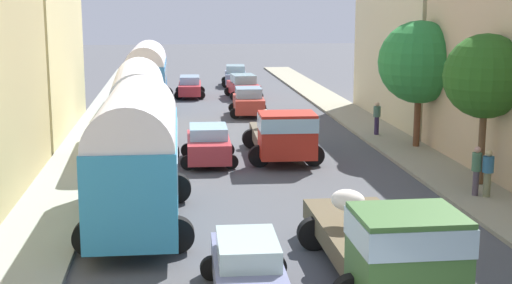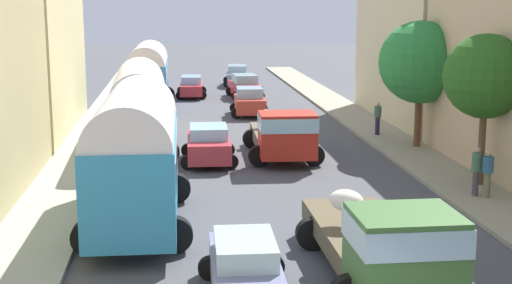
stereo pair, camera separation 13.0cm
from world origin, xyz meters
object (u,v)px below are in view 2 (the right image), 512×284
object	(u,v)px
cargo_truck_1	(283,133)
car_0	(250,102)
car_4	(209,144)
car_1	(245,86)
pedestrian_0	(476,169)
car_2	(237,76)
parked_bus_2	(148,72)
car_5	(191,86)
parked_bus_0	(136,151)
pedestrian_2	(488,172)
pedestrian_1	(378,117)
cargo_truck_0	(385,242)
parked_bus_1	(140,104)
car_3	(245,268)

from	to	relation	value
cargo_truck_1	car_0	xyz separation A→B (m)	(-0.15, 12.54, -0.35)
car_0	car_4	xyz separation A→B (m)	(-3.05, -12.66, -0.03)
car_1	pedestrian_0	xyz separation A→B (m)	(5.34, -27.53, 0.26)
car_2	car_0	bearing A→B (deg)	-92.19
parked_bus_2	car_4	bearing A→B (deg)	-79.82
parked_bus_2	car_5	world-z (taller)	parked_bus_2
car_0	parked_bus_0	bearing A→B (deg)	-104.83
pedestrian_2	parked_bus_2	bearing A→B (deg)	117.07
car_0	pedestrian_1	world-z (taller)	pedestrian_1
parked_bus_2	car_0	bearing A→B (deg)	-34.61
parked_bus_2	car_0	distance (m)	7.51
pedestrian_1	car_4	bearing A→B (deg)	-150.56
car_5	parked_bus_2	bearing A→B (deg)	-120.94
cargo_truck_0	car_0	size ratio (longest dim) A/B	1.91
pedestrian_1	pedestrian_2	world-z (taller)	pedestrian_2
car_5	car_2	bearing A→B (deg)	59.71
pedestrian_1	pedestrian_2	distance (m)	11.97
parked_bus_1	car_2	bearing A→B (deg)	75.51
parked_bus_0	pedestrian_1	size ratio (longest dim) A/B	4.57
cargo_truck_0	cargo_truck_1	size ratio (longest dim) A/B	1.10
car_0	car_2	bearing A→B (deg)	87.81
car_4	pedestrian_2	bearing A→B (deg)	-37.51
car_4	pedestrian_0	size ratio (longest dim) A/B	2.15
car_0	car_4	bearing A→B (deg)	-103.53
car_0	car_5	size ratio (longest dim) A/B	0.85
parked_bus_0	pedestrian_0	xyz separation A→B (m)	(11.44, 1.73, -1.27)
car_1	car_2	xyz separation A→B (m)	(0.11, 7.46, 0.00)
parked_bus_1	cargo_truck_0	size ratio (longest dim) A/B	1.22
car_3	parked_bus_0	bearing A→B (deg)	114.65
car_3	pedestrian_2	world-z (taller)	pedestrian_2
car_0	car_4	world-z (taller)	car_0
car_4	pedestrian_1	distance (m)	9.98
car_1	car_2	distance (m)	7.46
parked_bus_2	pedestrian_1	xyz separation A→B (m)	(11.71, -11.94, -1.25)
cargo_truck_0	car_4	size ratio (longest dim) A/B	1.79
cargo_truck_1	car_0	size ratio (longest dim) A/B	1.74
car_1	pedestrian_0	size ratio (longest dim) A/B	2.34
car_0	car_5	xyz separation A→B (m)	(-3.24, 8.91, -0.08)
parked_bus_1	parked_bus_2	bearing A→B (deg)	90.28
car_0	pedestrian_2	xyz separation A→B (m)	(6.14, -19.71, 0.18)
car_5	pedestrian_0	distance (m)	29.83
car_4	car_2	bearing A→B (deg)	82.63
parked_bus_0	car_0	world-z (taller)	parked_bus_0
car_1	parked_bus_0	bearing A→B (deg)	-101.79
parked_bus_2	car_1	size ratio (longest dim) A/B	1.93
pedestrian_2	cargo_truck_0	bearing A→B (deg)	-128.00
car_2	pedestrian_2	bearing A→B (deg)	-81.03
parked_bus_1	car_3	world-z (taller)	parked_bus_1
car_1	pedestrian_2	distance (m)	28.29
cargo_truck_0	pedestrian_1	xyz separation A→B (m)	(5.24, 19.31, -0.21)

